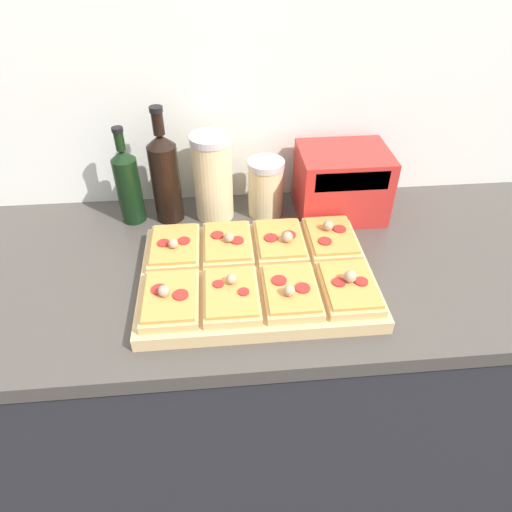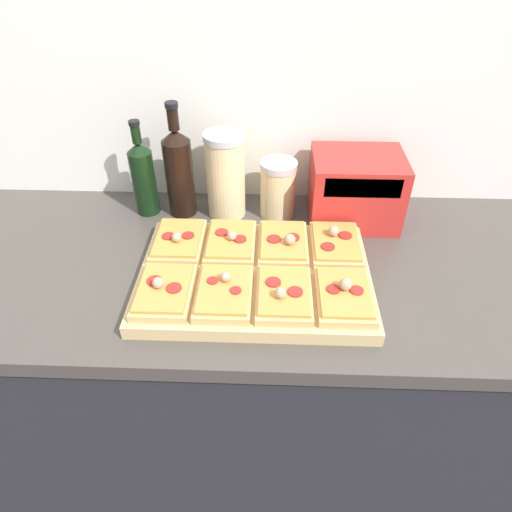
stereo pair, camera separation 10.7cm
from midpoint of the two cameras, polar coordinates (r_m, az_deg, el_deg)
wall_back at (r=1.29m, az=3.19°, el=21.67°), size 6.00×0.06×2.50m
kitchen_counter at (r=1.47m, az=2.16°, el=-14.50°), size 2.63×0.67×0.90m
cutting_board at (r=1.07m, az=2.80°, el=-2.64°), size 0.54×0.38×0.03m
pizza_slice_back_left at (r=1.14m, az=-6.99°, el=1.79°), size 0.12×0.17×0.05m
pizza_slice_back_midleft at (r=1.12m, az=-0.45°, el=1.67°), size 0.12×0.17×0.05m
pizza_slice_back_midright at (r=1.13m, az=6.16°, el=1.51°), size 0.12×0.17×0.06m
pizza_slice_back_right at (r=1.14m, az=12.60°, el=1.37°), size 0.12×0.17×0.05m
pizza_slice_front_left at (r=1.00m, az=-8.38°, el=-4.45°), size 0.12×0.17×0.05m
pizza_slice_front_midleft at (r=0.99m, az=-0.90°, el=-4.67°), size 0.12×0.17×0.05m
pizza_slice_front_midright at (r=0.99m, az=6.62°, el=-4.87°), size 0.12×0.17×0.05m
pizza_slice_front_right at (r=1.01m, az=14.00°, el=-4.90°), size 0.12×0.17×0.06m
olive_oil_bottle at (r=1.29m, az=-11.60°, el=9.60°), size 0.07×0.07×0.27m
wine_bottle at (r=1.26m, az=-7.19°, el=10.43°), size 0.08×0.08×0.32m
grain_jar_tall at (r=1.26m, az=-1.36°, el=10.00°), size 0.11×0.11×0.24m
grain_jar_short at (r=1.28m, az=5.19°, el=8.31°), size 0.10×0.10×0.16m
toaster_oven at (r=1.29m, az=14.69°, el=8.05°), size 0.26×0.19×0.19m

